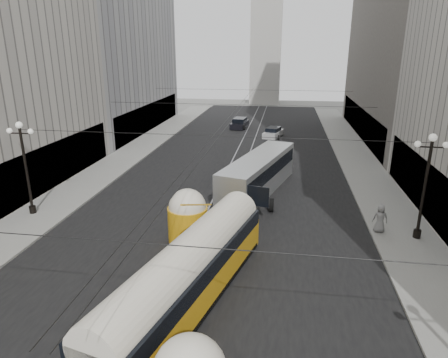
% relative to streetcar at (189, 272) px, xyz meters
% --- Properties ---
extents(road, '(20.00, 85.00, 0.02)m').
position_rel_streetcar_xyz_m(road, '(-0.50, 22.76, -1.61)').
color(road, black).
rests_on(road, ground).
extents(sidewalk_left, '(4.00, 72.00, 0.15)m').
position_rel_streetcar_xyz_m(sidewalk_left, '(-12.50, 26.26, -1.53)').
color(sidewalk_left, gray).
rests_on(sidewalk_left, ground).
extents(sidewalk_right, '(4.00, 72.00, 0.15)m').
position_rel_streetcar_xyz_m(sidewalk_right, '(11.50, 26.26, -1.53)').
color(sidewalk_right, gray).
rests_on(sidewalk_right, ground).
extents(rail_left, '(0.12, 85.00, 0.04)m').
position_rel_streetcar_xyz_m(rail_left, '(-1.25, 22.76, -1.61)').
color(rail_left, gray).
rests_on(rail_left, ground).
extents(rail_right, '(0.12, 85.00, 0.04)m').
position_rel_streetcar_xyz_m(rail_right, '(0.25, 22.76, -1.61)').
color(rail_right, gray).
rests_on(rail_right, ground).
extents(building_left_far, '(12.60, 28.60, 28.60)m').
position_rel_streetcar_xyz_m(building_left_far, '(-20.49, 38.26, 12.70)').
color(building_left_far, '#999999').
rests_on(building_left_far, ground).
extents(building_right_far, '(12.60, 32.60, 32.60)m').
position_rel_streetcar_xyz_m(building_right_far, '(19.49, 38.26, 14.70)').
color(building_right_far, '#514C47').
rests_on(building_right_far, ground).
extents(distant_tower, '(6.00, 6.00, 31.36)m').
position_rel_streetcar_xyz_m(distant_tower, '(-0.50, 70.26, 13.36)').
color(distant_tower, '#B2AFA8').
rests_on(distant_tower, ground).
extents(lamppost_left_mid, '(1.86, 0.44, 6.37)m').
position_rel_streetcar_xyz_m(lamppost_left_mid, '(-13.10, 8.26, 2.14)').
color(lamppost_left_mid, black).
rests_on(lamppost_left_mid, sidewalk_left).
extents(lamppost_right_mid, '(1.86, 0.44, 6.37)m').
position_rel_streetcar_xyz_m(lamppost_right_mid, '(12.10, 8.26, 2.14)').
color(lamppost_right_mid, black).
rests_on(lamppost_right_mid, sidewalk_right).
extents(catenary, '(25.00, 72.00, 0.23)m').
position_rel_streetcar_xyz_m(catenary, '(-0.38, 21.75, 4.27)').
color(catenary, black).
rests_on(catenary, ground).
extents(streetcar, '(5.42, 14.72, 3.29)m').
position_rel_streetcar_xyz_m(streetcar, '(0.00, 0.00, 0.00)').
color(streetcar, '#CA8F11').
rests_on(streetcar, ground).
extents(city_bus, '(5.51, 12.05, 2.96)m').
position_rel_streetcar_xyz_m(city_bus, '(2.05, 15.21, 0.01)').
color(city_bus, '#A2A6A8').
rests_on(city_bus, ground).
extents(sedan_white_far, '(2.72, 4.42, 1.30)m').
position_rel_streetcar_xyz_m(sedan_white_far, '(2.51, 36.33, -1.02)').
color(sedan_white_far, silver).
rests_on(sedan_white_far, ground).
extents(sedan_dark_far, '(2.38, 4.74, 1.44)m').
position_rel_streetcar_xyz_m(sedan_dark_far, '(-2.53, 42.03, -0.96)').
color(sedan_dark_far, black).
rests_on(sedan_dark_far, ground).
extents(pedestrian_sidewalk_right, '(0.92, 0.60, 1.81)m').
position_rel_streetcar_xyz_m(pedestrian_sidewalk_right, '(10.00, 8.73, -0.56)').
color(pedestrian_sidewalk_right, gray).
rests_on(pedestrian_sidewalk_right, sidewalk_right).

